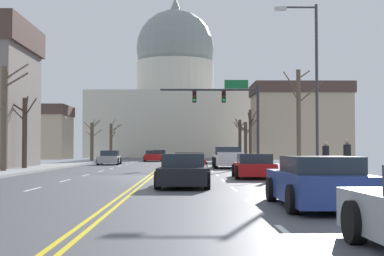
# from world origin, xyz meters

# --- Properties ---
(ground) EXTENTS (20.00, 180.00, 0.20)m
(ground) POSITION_xyz_m (0.00, -0.00, 0.02)
(ground) COLOR #4D4D52
(signal_gantry) EXTENTS (7.91, 0.41, 6.78)m
(signal_gantry) POSITION_xyz_m (5.39, 16.44, 4.95)
(signal_gantry) COLOR #28282D
(signal_gantry) RESTS_ON ground
(street_lamp_right) EXTENTS (2.10, 0.24, 8.33)m
(street_lamp_right) POSITION_xyz_m (7.95, -1.07, 5.02)
(street_lamp_right) COLOR #333338
(street_lamp_right) RESTS_ON ground
(capitol_building) EXTENTS (28.38, 23.15, 28.42)m
(capitol_building) POSITION_xyz_m (0.00, 70.57, 9.55)
(capitol_building) COLOR beige
(capitol_building) RESTS_ON ground
(pickup_truck_near_00) EXTENTS (2.35, 5.79, 1.55)m
(pickup_truck_near_00) POSITION_xyz_m (4.98, 13.26, 0.70)
(pickup_truck_near_00) COLOR silver
(pickup_truck_near_00) RESTS_ON ground
(sedan_near_01) EXTENTS (2.13, 4.24, 1.18)m
(sedan_near_01) POSITION_xyz_m (2.04, 6.00, 0.56)
(sedan_near_01) COLOR #B71414
(sedan_near_01) RESTS_ON ground
(sedan_near_02) EXTENTS (2.04, 4.42, 1.17)m
(sedan_near_02) POSITION_xyz_m (5.09, -1.25, 0.56)
(sedan_near_02) COLOR #B71414
(sedan_near_02) RESTS_ON ground
(sedan_near_03) EXTENTS (2.05, 4.65, 1.23)m
(sedan_near_03) POSITION_xyz_m (1.76, -7.40, 0.57)
(sedan_near_03) COLOR black
(sedan_near_03) RESTS_ON ground
(sedan_near_04) EXTENTS (1.96, 4.69, 1.23)m
(sedan_near_04) POSITION_xyz_m (4.97, -14.71, 0.59)
(sedan_near_04) COLOR navy
(sedan_near_04) RESTS_ON ground
(sedan_oncoming_00) EXTENTS (2.04, 4.58, 1.25)m
(sedan_oncoming_00) POSITION_xyz_m (-4.96, 21.97, 0.58)
(sedan_oncoming_00) COLOR #9EA3A8
(sedan_oncoming_00) RESTS_ON ground
(sedan_oncoming_01) EXTENTS (2.16, 4.59, 1.22)m
(sedan_oncoming_01) POSITION_xyz_m (-1.82, 35.03, 0.58)
(sedan_oncoming_01) COLOR #B71414
(sedan_oncoming_01) RESTS_ON ground
(sedan_oncoming_02) EXTENTS (2.07, 4.51, 1.26)m
(sedan_oncoming_02) POSITION_xyz_m (-1.68, 46.94, 0.59)
(sedan_oncoming_02) COLOR black
(sedan_oncoming_02) RESTS_ON ground
(flank_building_01) EXTENTS (8.35, 8.05, 7.31)m
(flank_building_01) POSITION_xyz_m (-18.31, 48.89, 3.70)
(flank_building_01) COLOR tan
(flank_building_01) RESTS_ON ground
(flank_building_02) EXTENTS (12.91, 8.25, 10.12)m
(flank_building_02) POSITION_xyz_m (17.24, 46.93, 5.11)
(flank_building_02) COLOR tan
(flank_building_02) RESTS_ON ground
(bare_tree_00) EXTENTS (1.56, 2.27, 5.20)m
(bare_tree_00) POSITION_xyz_m (8.97, 45.38, 2.80)
(bare_tree_00) COLOR #423328
(bare_tree_00) RESTS_ON ground
(bare_tree_01) EXTENTS (1.80, 1.90, 5.27)m
(bare_tree_01) POSITION_xyz_m (-8.31, 48.30, 2.60)
(bare_tree_01) COLOR brown
(bare_tree_01) RESTS_ON ground
(bare_tree_02) EXTENTS (2.33, 1.78, 4.46)m
(bare_tree_02) POSITION_xyz_m (8.93, 38.05, 2.44)
(bare_tree_02) COLOR #423328
(bare_tree_02) RESTS_ON ground
(bare_tree_03) EXTENTS (2.15, 1.31, 4.65)m
(bare_tree_03) POSITION_xyz_m (-8.83, 8.98, 2.64)
(bare_tree_03) COLOR #423328
(bare_tree_03) RESTS_ON ground
(bare_tree_04) EXTENTS (2.37, 1.22, 6.24)m
(bare_tree_04) POSITION_xyz_m (8.89, 6.69, 3.40)
(bare_tree_04) COLOR brown
(bare_tree_04) RESTS_ON ground
(bare_tree_05) EXTENTS (2.03, 2.53, 4.37)m
(bare_tree_05) POSITION_xyz_m (-8.09, 31.29, 2.29)
(bare_tree_05) COLOR brown
(bare_tree_05) RESTS_ON ground
(bare_tree_06) EXTENTS (2.24, 1.54, 5.33)m
(bare_tree_06) POSITION_xyz_m (8.52, 29.70, 3.02)
(bare_tree_06) COLOR #423328
(bare_tree_06) RESTS_ON ground
(bare_tree_07) EXTENTS (2.11, 2.54, 6.39)m
(bare_tree_07) POSITION_xyz_m (-8.69, 4.44, 3.40)
(bare_tree_07) COLOR brown
(bare_tree_07) RESTS_ON ground
(pedestrian_00) EXTENTS (0.35, 0.34, 1.63)m
(pedestrian_00) POSITION_xyz_m (8.94, 0.25, 1.04)
(pedestrian_00) COLOR #33333D
(pedestrian_00) RESTS_ON ground
(pedestrian_01) EXTENTS (0.35, 0.34, 1.68)m
(pedestrian_01) POSITION_xyz_m (9.10, -2.97, 1.07)
(pedestrian_01) COLOR black
(pedestrian_01) RESTS_ON ground
(bicycle_parked) EXTENTS (0.12, 1.77, 0.85)m
(bicycle_parked) POSITION_xyz_m (7.79, 2.67, 0.49)
(bicycle_parked) COLOR black
(bicycle_parked) RESTS_ON ground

